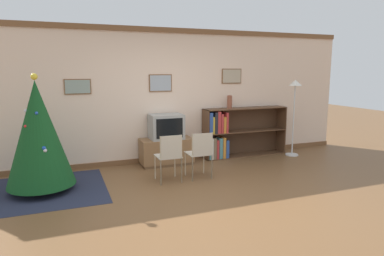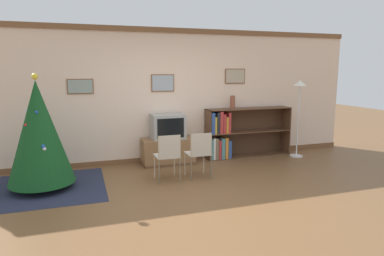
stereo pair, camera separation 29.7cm
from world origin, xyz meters
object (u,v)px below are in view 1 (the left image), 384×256
(tv_console, at_px, (166,151))
(folding_chair_right, at_px, (200,152))
(christmas_tree, at_px, (38,134))
(vase, at_px, (230,102))
(television, at_px, (166,127))
(bookshelf, at_px, (230,133))
(standing_lamp, at_px, (295,98))
(folding_chair_left, at_px, (170,155))

(tv_console, xyz_separation_m, folding_chair_right, (0.28, -1.10, 0.21))
(christmas_tree, height_order, vase, christmas_tree)
(television, xyz_separation_m, bookshelf, (1.45, 0.08, -0.24))
(folding_chair_right, relative_size, vase, 2.94)
(bookshelf, distance_m, standing_lamp, 1.60)
(television, xyz_separation_m, folding_chair_right, (0.28, -1.10, -0.29))
(christmas_tree, height_order, bookshelf, christmas_tree)
(folding_chair_left, xyz_separation_m, standing_lamp, (3.09, 0.79, 0.80))
(vase, bearing_deg, christmas_tree, -166.57)
(television, relative_size, vase, 2.30)
(television, relative_size, bookshelf, 0.34)
(tv_console, height_order, vase, vase)
(folding_chair_right, relative_size, bookshelf, 0.43)
(christmas_tree, xyz_separation_m, folding_chair_right, (2.54, -0.31, -0.44))
(bookshelf, height_order, standing_lamp, standing_lamp)
(folding_chair_left, xyz_separation_m, bookshelf, (1.73, 1.17, 0.05))
(television, height_order, standing_lamp, standing_lamp)
(tv_console, distance_m, standing_lamp, 3.01)
(vase, height_order, standing_lamp, standing_lamp)
(folding_chair_right, relative_size, standing_lamp, 0.49)
(vase, distance_m, standing_lamp, 1.43)
(television, bearing_deg, christmas_tree, -160.78)
(folding_chair_left, relative_size, standing_lamp, 0.49)
(folding_chair_right, height_order, bookshelf, bookshelf)
(standing_lamp, bearing_deg, folding_chair_left, -165.65)
(tv_console, relative_size, standing_lamp, 0.63)
(television, bearing_deg, vase, 3.82)
(folding_chair_right, bearing_deg, christmas_tree, 173.11)
(bookshelf, xyz_separation_m, standing_lamp, (1.36, -0.38, 0.75))
(television, bearing_deg, tv_console, 90.00)
(folding_chair_left, bearing_deg, standing_lamp, 14.35)
(vase, bearing_deg, bookshelf, -74.74)
(tv_console, relative_size, folding_chair_left, 1.27)
(television, height_order, folding_chair_right, television)
(christmas_tree, bearing_deg, tv_console, 19.27)
(christmas_tree, xyz_separation_m, folding_chair_left, (1.99, -0.31, -0.44))
(christmas_tree, height_order, folding_chair_left, christmas_tree)
(christmas_tree, relative_size, standing_lamp, 1.10)
(folding_chair_right, distance_m, standing_lamp, 2.78)
(bookshelf, bearing_deg, standing_lamp, -15.68)
(christmas_tree, bearing_deg, vase, 13.43)
(tv_console, xyz_separation_m, vase, (1.45, 0.09, 0.94))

